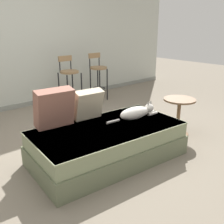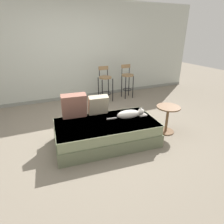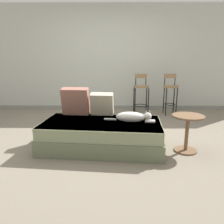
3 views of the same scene
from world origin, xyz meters
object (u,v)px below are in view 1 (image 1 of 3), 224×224
object	(u,v)px
couch	(108,143)
throw_pillow_middle	(88,104)
side_table	(179,112)
cat	(136,112)
bar_stool_near_window	(69,78)
throw_pillow_corner	(54,108)
bar_stool_by_doorway	(98,72)

from	to	relation	value
couch	throw_pillow_middle	size ratio (longest dim) A/B	4.83
side_table	cat	bearing A→B (deg)	172.65
cat	bar_stool_near_window	xyz separation A→B (m)	(0.37, 2.07, 0.06)
throw_pillow_corner	bar_stool_by_doorway	world-z (taller)	bar_stool_by_doorway
bar_stool_near_window	cat	bearing A→B (deg)	-99.99
throw_pillow_corner	bar_stool_near_window	world-z (taller)	bar_stool_near_window
throw_pillow_middle	couch	bearing A→B (deg)	-88.41
throw_pillow_middle	bar_stool_near_window	size ratio (longest dim) A/B	0.40
bar_stool_near_window	couch	bearing A→B (deg)	-111.57
throw_pillow_corner	throw_pillow_middle	xyz separation A→B (m)	(0.43, -0.04, -0.04)
couch	side_table	distance (m)	1.22
bar_stool_near_window	bar_stool_by_doorway	xyz separation A→B (m)	(0.69, 0.00, 0.03)
throw_pillow_corner	cat	world-z (taller)	throw_pillow_corner
bar_stool_near_window	bar_stool_by_doorway	distance (m)	0.69
cat	bar_stool_by_doorway	xyz separation A→B (m)	(1.06, 2.08, 0.09)
throw_pillow_corner	throw_pillow_middle	distance (m)	0.43
throw_pillow_middle	side_table	world-z (taller)	throw_pillow_middle
throw_pillow_corner	bar_stool_near_window	size ratio (longest dim) A/B	0.47
throw_pillow_middle	side_table	bearing A→B (deg)	-21.13
side_table	throw_pillow_corner	bearing A→B (deg)	162.78
cat	bar_stool_by_doorway	size ratio (longest dim) A/B	0.78
couch	throw_pillow_middle	xyz separation A→B (m)	(-0.01, 0.36, 0.39)
couch	bar_stool_by_doorway	distance (m)	2.58
throw_pillow_middle	bar_stool_near_window	world-z (taller)	bar_stool_near_window
cat	bar_stool_by_doorway	world-z (taller)	bar_stool_by_doorway
cat	couch	bearing A→B (deg)	178.08
throw_pillow_corner	couch	bearing A→B (deg)	-42.12
throw_pillow_middle	bar_stool_by_doorway	distance (m)	2.28
cat	throw_pillow_corner	bearing A→B (deg)	155.07
side_table	bar_stool_by_doorway	bearing A→B (deg)	82.30
couch	cat	size ratio (longest dim) A/B	2.45
couch	cat	bearing A→B (deg)	-1.92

